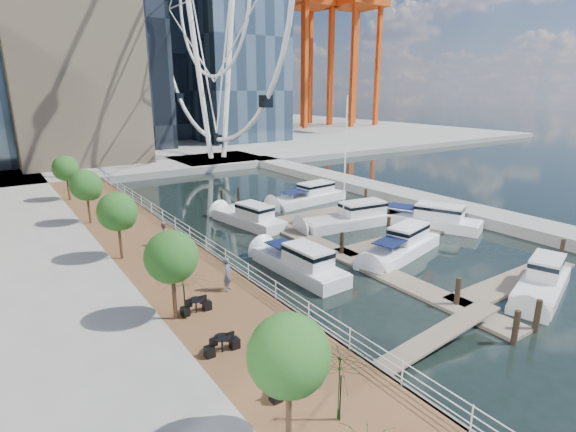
# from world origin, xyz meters

# --- Properties ---
(ground) EXTENTS (520.00, 520.00, 0.00)m
(ground) POSITION_xyz_m (0.00, 0.00, 0.00)
(ground) COLOR black
(ground) RESTS_ON ground
(boardwalk) EXTENTS (6.00, 60.00, 1.00)m
(boardwalk) POSITION_xyz_m (-9.00, 15.00, 0.50)
(boardwalk) COLOR brown
(boardwalk) RESTS_ON ground
(seawall) EXTENTS (0.25, 60.00, 1.00)m
(seawall) POSITION_xyz_m (-6.00, 15.00, 0.50)
(seawall) COLOR #595954
(seawall) RESTS_ON ground
(land_far) EXTENTS (200.00, 114.00, 1.00)m
(land_far) POSITION_xyz_m (0.00, 102.00, 0.50)
(land_far) COLOR gray
(land_far) RESTS_ON ground
(breakwater) EXTENTS (4.00, 60.00, 1.00)m
(breakwater) POSITION_xyz_m (20.00, 20.00, 0.50)
(breakwater) COLOR gray
(breakwater) RESTS_ON ground
(pier) EXTENTS (14.00, 12.00, 1.00)m
(pier) POSITION_xyz_m (14.00, 52.00, 0.50)
(pier) COLOR gray
(pier) RESTS_ON ground
(railing) EXTENTS (0.10, 60.00, 1.05)m
(railing) POSITION_xyz_m (-6.10, 15.00, 1.52)
(railing) COLOR white
(railing) RESTS_ON boardwalk
(floating_docks) EXTENTS (16.00, 34.00, 2.60)m
(floating_docks) POSITION_xyz_m (7.97, 9.98, 0.49)
(floating_docks) COLOR #6D6051
(floating_docks) RESTS_ON ground
(port_cranes) EXTENTS (40.00, 52.00, 38.00)m
(port_cranes) POSITION_xyz_m (67.67, 95.67, 20.00)
(port_cranes) COLOR #D84C14
(port_cranes) RESTS_ON ground
(street_trees) EXTENTS (2.60, 42.60, 4.60)m
(street_trees) POSITION_xyz_m (-11.40, 14.00, 4.29)
(street_trees) COLOR #3F2B1C
(street_trees) RESTS_ON ground
(cafe_tables) EXTENTS (2.50, 13.70, 0.74)m
(cafe_tables) POSITION_xyz_m (-10.40, -2.00, 1.37)
(cafe_tables) COLOR black
(cafe_tables) RESTS_ON ground
(yacht_foreground) EXTENTS (9.32, 4.57, 2.15)m
(yacht_foreground) POSITION_xyz_m (6.71, 5.51, 0.00)
(yacht_foreground) COLOR white
(yacht_foreground) RESTS_ON ground
(pedestrian_near) EXTENTS (0.84, 0.85, 1.97)m
(pedestrian_near) POSITION_xyz_m (-7.73, 5.46, 1.99)
(pedestrian_near) COLOR #4B5564
(pedestrian_near) RESTS_ON boardwalk
(pedestrian_mid) EXTENTS (1.10, 1.11, 1.80)m
(pedestrian_mid) POSITION_xyz_m (-8.13, 14.88, 1.90)
(pedestrian_mid) COLOR gray
(pedestrian_mid) RESTS_ON boardwalk
(pedestrian_far) EXTENTS (0.94, 0.68, 1.48)m
(pedestrian_far) POSITION_xyz_m (-9.04, 26.96, 1.74)
(pedestrian_far) COLOR #343941
(pedestrian_far) RESTS_ON boardwalk
(moored_yachts) EXTENTS (20.64, 30.24, 11.50)m
(moored_yachts) POSITION_xyz_m (8.09, 12.65, 0.00)
(moored_yachts) COLOR silver
(moored_yachts) RESTS_ON ground
(cafe_seating) EXTENTS (4.65, 15.55, 2.59)m
(cafe_seating) POSITION_xyz_m (-10.35, -4.25, 2.23)
(cafe_seating) COLOR #103C13
(cafe_seating) RESTS_ON ground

